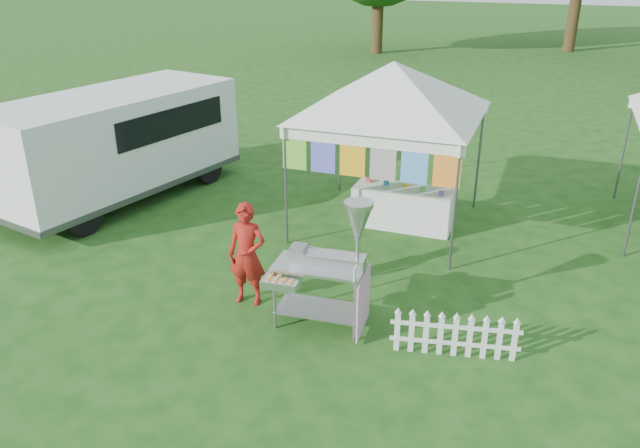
% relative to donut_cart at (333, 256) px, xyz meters
% --- Properties ---
extents(ground, '(120.00, 120.00, 0.00)m').
position_rel_donut_cart_xyz_m(ground, '(-0.22, 0.16, -1.09)').
color(ground, '#194513').
rests_on(ground, ground).
extents(canopy_main, '(4.24, 4.24, 3.45)m').
position_rel_donut_cart_xyz_m(canopy_main, '(-0.22, 3.66, 1.90)').
color(canopy_main, '#59595E').
rests_on(canopy_main, ground).
extents(donut_cart, '(1.32, 0.99, 1.85)m').
position_rel_donut_cart_xyz_m(donut_cart, '(0.00, 0.00, 0.00)').
color(donut_cart, gray).
rests_on(donut_cart, ground).
extents(vendor, '(0.59, 0.41, 1.53)m').
position_rel_donut_cart_xyz_m(vendor, '(-1.37, 0.21, -0.32)').
color(vendor, maroon).
rests_on(vendor, ground).
extents(cargo_van, '(3.13, 5.50, 2.15)m').
position_rel_donut_cart_xyz_m(cargo_van, '(-5.70, 3.21, 0.07)').
color(cargo_van, white).
rests_on(cargo_van, ground).
extents(picket_fence, '(1.59, 0.34, 0.56)m').
position_rel_donut_cart_xyz_m(picket_fence, '(1.65, -0.08, -0.80)').
color(picket_fence, white).
rests_on(picket_fence, ground).
extents(display_table, '(1.80, 0.70, 0.75)m').
position_rel_donut_cart_xyz_m(display_table, '(0.07, 3.67, -0.71)').
color(display_table, white).
rests_on(display_table, ground).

